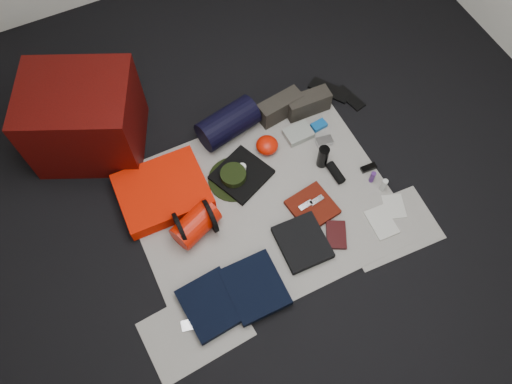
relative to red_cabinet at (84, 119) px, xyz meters
name	(u,v)px	position (x,y,z in m)	size (l,w,h in m)	color
floor	(263,205)	(0.82, -0.92, -0.29)	(4.50, 4.50, 0.02)	black
newspaper_mat	(263,204)	(0.82, -0.92, -0.28)	(1.60, 1.30, 0.01)	#B1ADA3
newspaper_sheet_front_left	(196,329)	(0.12, -1.47, -0.28)	(0.58, 0.40, 0.00)	#B1ADA3
newspaper_sheet_front_right	(390,227)	(1.47, -1.42, -0.28)	(0.58, 0.40, 0.00)	#B1ADA3
red_cabinet	(84,119)	(0.00, 0.00, 0.00)	(0.68, 0.56, 0.56)	#440705
sleeping_pad	(163,192)	(0.27, -0.59, -0.23)	(0.56, 0.45, 0.10)	red
stuff_sack	(196,224)	(0.37, -0.91, -0.19)	(0.17, 0.17, 0.29)	red
sack_strap_left	(180,229)	(0.27, -0.91, -0.17)	(0.22, 0.22, 0.03)	black
sack_strap_right	(210,216)	(0.47, -0.91, -0.17)	(0.22, 0.22, 0.03)	black
navy_duffel	(228,123)	(0.86, -0.32, -0.17)	(0.21, 0.21, 0.41)	black
boonie_brim	(234,179)	(0.73, -0.68, -0.27)	(0.34, 0.34, 0.01)	black
boonie_crown	(233,176)	(0.73, -0.68, -0.23)	(0.17, 0.17, 0.07)	black
hiking_boot_left	(280,107)	(1.24, -0.34, -0.20)	(0.32, 0.12, 0.16)	#2D2923
hiking_boot_right	(308,104)	(1.44, -0.40, -0.20)	(0.31, 0.12, 0.16)	#2D2923
flip_flop_left	(330,90)	(1.67, -0.31, -0.27)	(0.11, 0.30, 0.02)	black
flip_flop_right	(350,98)	(1.77, -0.44, -0.28)	(0.09, 0.24, 0.01)	black
trousers_navy_a	(211,305)	(0.26, -1.39, -0.25)	(0.30, 0.35, 0.05)	black
trousers_navy_b	(255,287)	(0.53, -1.41, -0.25)	(0.32, 0.36, 0.06)	black
trousers_charcoal	(302,242)	(0.92, -1.28, -0.25)	(0.28, 0.32, 0.05)	black
black_tshirt	(242,175)	(0.79, -0.68, -0.26)	(0.33, 0.31, 0.03)	black
red_shirt	(312,207)	(1.09, -1.09, -0.26)	(0.26, 0.26, 0.04)	#581409
orange_stuff_sack	(267,145)	(1.03, -0.57, -0.23)	(0.15, 0.15, 0.10)	red
first_aid_pouch	(298,133)	(1.28, -0.56, -0.25)	(0.19, 0.14, 0.05)	gray
water_bottle	(323,157)	(1.31, -0.83, -0.19)	(0.07, 0.07, 0.18)	black
speaker	(336,173)	(1.35, -0.94, -0.25)	(0.06, 0.06, 0.15)	black
compact_camera	(324,142)	(1.41, -0.70, -0.25)	(0.11, 0.07, 0.04)	silver
cyan_case	(319,125)	(1.44, -0.56, -0.26)	(0.10, 0.07, 0.03)	#10559F
toiletry_purple	(372,177)	(1.54, -1.09, -0.23)	(0.03, 0.03, 0.10)	#47216B
toiletry_clear	(384,185)	(1.57, -1.17, -0.22)	(0.04, 0.04, 0.11)	#B8BDB8
paperback_book	(336,235)	(1.14, -1.33, -0.26)	(0.12, 0.19, 0.03)	black
map_booklet	(382,222)	(1.44, -1.37, -0.27)	(0.15, 0.21, 0.01)	#BBBAB2
map_printout	(394,206)	(1.57, -1.31, -0.27)	(0.13, 0.17, 0.01)	#BBBAB2
sunglasses	(368,168)	(1.57, -1.00, -0.26)	(0.11, 0.04, 0.03)	black
key_cluster	(187,325)	(0.09, -1.43, -0.27)	(0.06, 0.06, 0.01)	silver
tape_roll	(242,167)	(0.81, -0.65, -0.23)	(0.05, 0.05, 0.04)	silver
energy_bar_a	(306,205)	(1.05, -1.07, -0.23)	(0.10, 0.04, 0.01)	silver
energy_bar_b	(317,200)	(1.13, -1.07, -0.23)	(0.10, 0.04, 0.01)	silver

